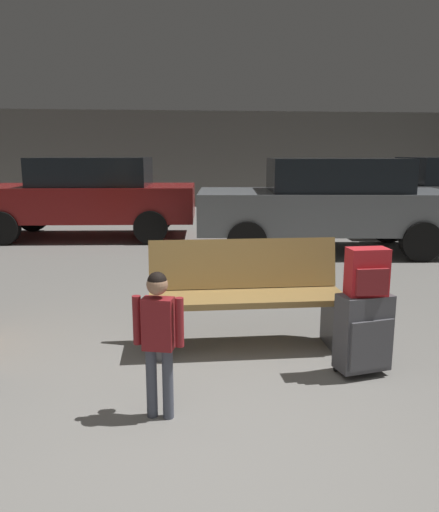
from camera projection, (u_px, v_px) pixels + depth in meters
ground_plane at (177, 282)px, 6.50m from camera, size 18.00×18.00×0.10m
garage_back_wall at (168, 159)px, 14.83m from camera, size 18.00×0.12×2.80m
bench at (246, 295)px, 4.15m from camera, size 1.60×0.54×0.89m
suitcase at (364, 333)px, 3.64m from camera, size 0.41×0.29×0.60m
backpack_bright at (367, 272)px, 3.55m from camera, size 0.28×0.20×0.34m
child at (158, 330)px, 2.99m from camera, size 0.30×0.21×0.92m
parked_car_far at (88, 195)px, 9.53m from camera, size 4.22×2.05×1.51m
parked_car_near at (327, 202)px, 8.18m from camera, size 4.27×2.18×1.51m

